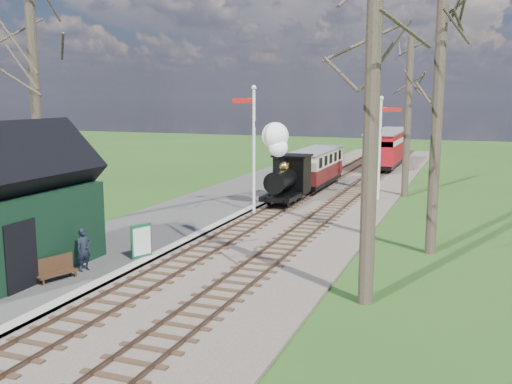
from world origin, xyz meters
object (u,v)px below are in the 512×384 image
(red_carriage_a, at_px, (383,150))
(sign_board, at_px, (141,241))
(semaphore_near, at_px, (253,141))
(bench, at_px, (55,269))
(station_shed, at_px, (4,209))
(person, at_px, (84,249))
(locomotive, at_px, (285,169))
(red_carriage_b, at_px, (393,144))
(coach, at_px, (316,166))
(semaphore_far, at_px, (381,140))

(red_carriage_a, distance_m, sign_board, 28.19)
(semaphore_near, xyz_separation_m, bench, (-1.78, -11.91, -3.08))
(station_shed, bearing_deg, person, 30.48)
(locomotive, bearing_deg, bench, -99.85)
(locomotive, bearing_deg, red_carriage_b, 83.16)
(station_shed, xyz_separation_m, coach, (4.30, 20.77, -0.82))
(semaphore_near, distance_m, bench, 12.43)
(semaphore_far, xyz_separation_m, red_carriage_a, (-1.77, 12.99, -1.70))
(semaphore_far, height_order, coach, semaphore_far)
(semaphore_near, relative_size, person, 4.49)
(semaphore_near, distance_m, sign_board, 9.36)
(station_shed, height_order, sign_board, station_shed)
(locomotive, height_order, person, locomotive)
(bench, bearing_deg, red_carriage_a, 80.54)
(bench, xyz_separation_m, person, (0.24, 1.07, 0.36))
(red_carriage_b, height_order, bench, red_carriage_b)
(semaphore_near, xyz_separation_m, red_carriage_a, (3.37, 18.99, -1.97))
(locomotive, xyz_separation_m, sign_board, (-1.40, -11.60, -1.19))
(semaphore_far, relative_size, red_carriage_b, 1.00)
(red_carriage_b, bearing_deg, sign_board, -96.85)
(coach, bearing_deg, sign_board, -94.58)
(semaphore_near, height_order, locomotive, semaphore_near)
(red_carriage_b, bearing_deg, semaphore_near, -97.83)
(bench, bearing_deg, sign_board, 69.33)
(sign_board, bearing_deg, locomotive, 83.11)
(semaphore_near, relative_size, sign_board, 5.30)
(red_carriage_b, relative_size, bench, 4.37)
(locomotive, bearing_deg, coach, 89.89)
(red_carriage_b, bearing_deg, red_carriage_a, -90.00)
(bench, bearing_deg, coach, 82.97)
(sign_board, bearing_deg, person, -114.89)
(semaphore_far, bearing_deg, red_carriage_b, 95.48)
(semaphore_near, relative_size, coach, 0.91)
(locomotive, height_order, bench, locomotive)
(bench, distance_m, person, 1.15)
(station_shed, distance_m, person, 2.68)
(red_carriage_a, xyz_separation_m, person, (-4.91, -29.83, -0.76))
(red_carriage_a, xyz_separation_m, sign_board, (-4.01, -27.89, -0.87))
(semaphore_far, bearing_deg, sign_board, -111.23)
(coach, relative_size, bench, 5.19)
(person, bearing_deg, sign_board, -6.77)
(station_shed, height_order, red_carriage_a, station_shed)
(station_shed, relative_size, semaphore_far, 1.10)
(station_shed, relative_size, sign_board, 5.37)
(semaphore_far, xyz_separation_m, coach, (-4.37, 2.76, -1.90))
(semaphore_far, relative_size, coach, 0.84)
(station_shed, distance_m, red_carriage_a, 31.76)
(coach, height_order, bench, coach)
(locomotive, bearing_deg, sign_board, -96.89)
(semaphore_far, distance_m, person, 18.28)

